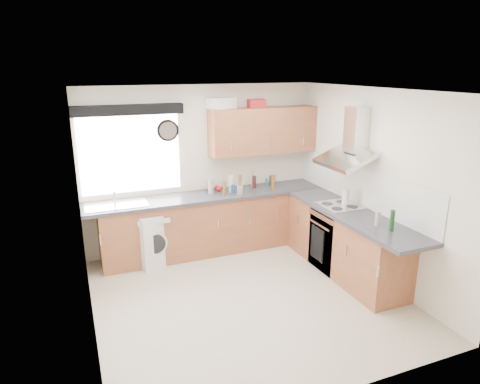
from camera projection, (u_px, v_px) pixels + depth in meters
name	position (u px, v px, depth m)	size (l,w,h in m)	color
ground_plane	(247.00, 297.00, 5.30)	(3.60, 3.60, 0.00)	beige
ceiling	(248.00, 91.00, 4.60)	(3.60, 3.60, 0.02)	white
wall_back	(202.00, 168.00, 6.55)	(3.60, 0.02, 2.50)	silver
wall_front	(338.00, 266.00, 3.35)	(3.60, 0.02, 2.50)	silver
wall_left	(83.00, 221.00, 4.30)	(0.02, 3.60, 2.50)	silver
wall_right	(374.00, 185.00, 5.60)	(0.02, 3.60, 2.50)	silver
window	(131.00, 154.00, 6.08)	(1.40, 0.02, 1.10)	silver
window_blind	(128.00, 110.00, 5.82)	(1.50, 0.18, 0.14)	black
splashback	(358.00, 185.00, 5.88)	(0.01, 3.00, 0.54)	white
base_cab_back	(202.00, 225.00, 6.49)	(3.00, 0.58, 0.86)	brown
base_cab_corner	(295.00, 213.00, 7.06)	(0.60, 0.60, 0.86)	brown
base_cab_right	(344.00, 242.00, 5.86)	(0.58, 2.10, 0.86)	brown
worktop_back	(208.00, 196.00, 6.39)	(3.60, 0.62, 0.05)	#2F2E35
worktop_right	(353.00, 215.00, 5.59)	(0.62, 2.42, 0.05)	#2F2E35
sink	(116.00, 202.00, 5.89)	(0.84, 0.46, 0.10)	silver
oven	(337.00, 239.00, 5.99)	(0.56, 0.58, 0.85)	black
hob_plate	(340.00, 206.00, 5.85)	(0.52, 0.52, 0.01)	silver
extractor_hood	(350.00, 143.00, 5.65)	(0.52, 0.78, 0.66)	silver
upper_cabinets	(263.00, 130.00, 6.58)	(1.70, 0.35, 0.70)	brown
washing_machine	(152.00, 237.00, 6.16)	(0.52, 0.50, 0.76)	silver
wall_clock	(168.00, 131.00, 6.16)	(0.32, 0.32, 0.04)	black
casserole	(221.00, 103.00, 6.31)	(0.38, 0.28, 0.16)	silver
storage_box	(256.00, 103.00, 6.52)	(0.26, 0.21, 0.12)	red
utensil_pot	(240.00, 190.00, 6.39)	(0.09, 0.09, 0.13)	gray
kitchen_roll	(346.00, 197.00, 5.90)	(0.10, 0.10, 0.22)	silver
tomato_cluster	(220.00, 188.00, 6.59)	(0.17, 0.17, 0.08)	red
jar_0	(231.00, 184.00, 6.47)	(0.07, 0.07, 0.26)	#C0B3A3
jar_1	(233.00, 189.00, 6.47)	(0.06, 0.06, 0.12)	navy
jar_2	(273.00, 182.00, 6.63)	(0.07, 0.07, 0.22)	brown
jar_3	(210.00, 186.00, 6.54)	(0.07, 0.07, 0.15)	brown
jar_4	(267.00, 182.00, 6.82)	(0.05, 0.05, 0.12)	#1C5E87
jar_5	(242.00, 189.00, 6.51)	(0.06, 0.06, 0.10)	olive
jar_6	(271.00, 181.00, 6.84)	(0.05, 0.05, 0.16)	#392E20
jar_7	(211.00, 186.00, 6.40)	(0.07, 0.07, 0.23)	#9E9287
jar_8	(253.00, 179.00, 6.74)	(0.04, 0.04, 0.26)	#9E9536
jar_9	(224.00, 188.00, 6.33)	(0.05, 0.05, 0.21)	brown
jar_10	(254.00, 182.00, 6.69)	(0.06, 0.06, 0.20)	#351316
bottle_0	(378.00, 219.00, 5.11)	(0.06, 0.06, 0.18)	#A09888
bottle_1	(392.00, 221.00, 4.94)	(0.05, 0.05, 0.26)	#153D17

